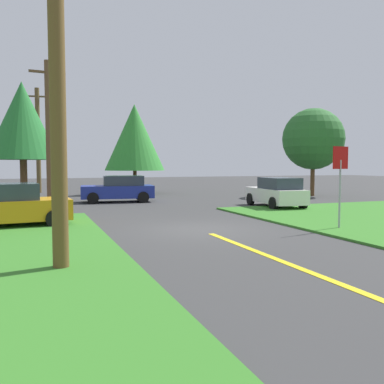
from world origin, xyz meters
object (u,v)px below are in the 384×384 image
utility_pole_mid (49,133)px  pine_tree_center (22,121)px  stop_sign (340,171)px  car_approaching_junction (119,189)px  oak_tree_left (135,137)px  utility_pole_far (38,140)px  parked_car_near_building (10,206)px  utility_pole_near (57,93)px  oak_tree_right (313,139)px  car_on_crossroad (276,193)px

utility_pole_mid → pine_tree_center: bearing=105.0°
stop_sign → car_approaching_junction: 14.74m
oak_tree_left → utility_pole_far: bearing=152.1°
stop_sign → utility_pole_mid: (-9.32, 11.06, 1.84)m
parked_car_near_building → utility_pole_mid: size_ratio=0.55×
oak_tree_left → utility_pole_near: bearing=-106.9°
oak_tree_left → pine_tree_center: size_ratio=0.95×
stop_sign → utility_pole_far: utility_pole_far is taller
pine_tree_center → oak_tree_left: bearing=29.9°
oak_tree_right → utility_pole_mid: bearing=-172.0°
parked_car_near_building → car_approaching_junction: bearing=52.2°
parked_car_near_building → car_on_crossroad: size_ratio=0.97×
car_approaching_junction → car_on_crossroad: 9.64m
car_on_crossroad → utility_pole_far: size_ratio=0.51×
stop_sign → car_on_crossroad: bearing=-118.4°
car_approaching_junction → car_on_crossroad: (7.33, -6.25, -0.00)m
utility_pole_far → oak_tree_right: bearing=-30.2°
car_on_crossroad → utility_pole_far: utility_pole_far is taller
car_on_crossroad → oak_tree_right: bearing=-43.4°
car_on_crossroad → oak_tree_right: (6.97, 6.15, 3.37)m
oak_tree_left → oak_tree_right: (11.66, -7.13, -0.28)m
utility_pole_near → stop_sign: bearing=14.2°
car_on_crossroad → utility_pole_mid: utility_pole_mid is taller
oak_tree_left → oak_tree_right: 13.67m
car_approaching_junction → car_on_crossroad: size_ratio=1.05×
oak_tree_right → car_on_crossroad: bearing=-138.6°
oak_tree_right → pine_tree_center: bearing=172.9°
stop_sign → parked_car_near_building: stop_sign is taller
stop_sign → pine_tree_center: bearing=-68.8°
car_on_crossroad → utility_pole_far: (-11.83, 17.07, 3.53)m
parked_car_near_building → oak_tree_left: bearing=57.2°
car_approaching_junction → utility_pole_near: (-4.40, -16.18, 3.02)m
oak_tree_left → oak_tree_right: bearing=-31.5°
pine_tree_center → car_approaching_junction: bearing=-23.3°
utility_pole_mid → oak_tree_left: utility_pole_mid is taller
stop_sign → parked_car_near_building: (-10.93, 4.80, -1.29)m
utility_pole_near → utility_pole_far: size_ratio=0.88×
car_approaching_junction → utility_pole_near: 17.03m
stop_sign → utility_pole_mid: bearing=-62.3°
car_on_crossroad → oak_tree_left: bearing=24.6°
car_approaching_junction → utility_pole_far: size_ratio=0.54×
utility_pole_mid → oak_tree_right: 18.61m
car_on_crossroad → oak_tree_right: size_ratio=0.68×
oak_tree_left → oak_tree_right: size_ratio=1.10×
oak_tree_left → oak_tree_right: oak_tree_left is taller
stop_sign → oak_tree_right: bearing=-136.1°
utility_pole_near → car_on_crossroad: bearing=40.2°
parked_car_near_building → oak_tree_left: (8.38, 15.97, 3.65)m
car_approaching_junction → stop_sign: bearing=117.6°
stop_sign → oak_tree_right: oak_tree_right is taller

